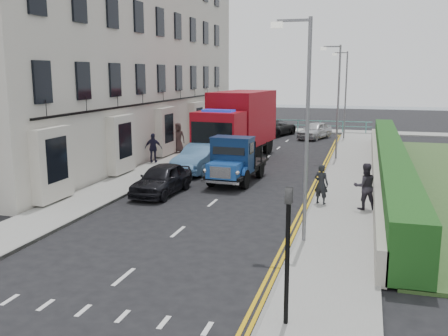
% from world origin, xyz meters
% --- Properties ---
extents(ground, '(120.00, 120.00, 0.00)m').
position_xyz_m(ground, '(0.00, 0.00, 0.00)').
color(ground, black).
rests_on(ground, ground).
extents(pavement_west, '(2.40, 38.00, 0.12)m').
position_xyz_m(pavement_west, '(-5.20, 9.00, 0.06)').
color(pavement_west, gray).
rests_on(pavement_west, ground).
extents(pavement_east, '(2.60, 38.00, 0.12)m').
position_xyz_m(pavement_east, '(5.30, 9.00, 0.06)').
color(pavement_east, gray).
rests_on(pavement_east, ground).
extents(promenade, '(30.00, 2.50, 0.12)m').
position_xyz_m(promenade, '(0.00, 29.00, 0.06)').
color(promenade, gray).
rests_on(promenade, ground).
extents(sea_plane, '(120.00, 120.00, 0.00)m').
position_xyz_m(sea_plane, '(0.00, 60.00, 0.00)').
color(sea_plane, slate).
rests_on(sea_plane, ground).
extents(terrace_west, '(6.31, 30.20, 14.25)m').
position_xyz_m(terrace_west, '(-9.47, 13.00, 7.17)').
color(terrace_west, beige).
rests_on(terrace_west, ground).
extents(garden_east, '(1.45, 28.00, 1.75)m').
position_xyz_m(garden_east, '(7.21, 9.00, 0.90)').
color(garden_east, '#B2AD9E').
rests_on(garden_east, ground).
extents(seafront_railing, '(13.00, 0.08, 1.11)m').
position_xyz_m(seafront_railing, '(0.00, 28.20, 0.58)').
color(seafront_railing, '#59B2A5').
rests_on(seafront_railing, ground).
extents(lamp_near, '(1.23, 0.18, 7.00)m').
position_xyz_m(lamp_near, '(4.18, -2.00, 4.00)').
color(lamp_near, slate).
rests_on(lamp_near, ground).
extents(lamp_mid, '(1.23, 0.18, 7.00)m').
position_xyz_m(lamp_mid, '(4.18, 14.00, 4.00)').
color(lamp_mid, slate).
rests_on(lamp_mid, ground).
extents(lamp_far, '(1.23, 0.18, 7.00)m').
position_xyz_m(lamp_far, '(4.18, 24.00, 4.00)').
color(lamp_far, slate).
rests_on(lamp_far, ground).
extents(traffic_signal, '(0.16, 0.20, 3.10)m').
position_xyz_m(traffic_signal, '(4.60, -7.50, 2.07)').
color(traffic_signal, black).
rests_on(traffic_signal, ground).
extents(bedford_lorry, '(2.20, 4.99, 2.31)m').
position_xyz_m(bedford_lorry, '(-0.09, 5.72, 1.06)').
color(bedford_lorry, black).
rests_on(bedford_lorry, ground).
extents(red_lorry, '(3.48, 8.24, 4.20)m').
position_xyz_m(red_lorry, '(-1.69, 12.80, 2.24)').
color(red_lorry, black).
rests_on(red_lorry, ground).
extents(parked_car_front, '(1.81, 4.08, 1.36)m').
position_xyz_m(parked_car_front, '(-2.66, 2.88, 0.68)').
color(parked_car_front, black).
rests_on(parked_car_front, ground).
extents(parked_car_mid, '(2.16, 4.81, 1.53)m').
position_xyz_m(parked_car_mid, '(-2.60, 8.29, 0.77)').
color(parked_car_mid, '#649CD7').
rests_on(parked_car_mid, ground).
extents(parked_car_rear, '(2.35, 4.88, 1.37)m').
position_xyz_m(parked_car_rear, '(-2.60, 12.00, 0.68)').
color(parked_car_rear, '#B0B2B5').
rests_on(parked_car_rear, ground).
extents(seafront_car_left, '(3.59, 5.32, 1.35)m').
position_xyz_m(seafront_car_left, '(-1.57, 25.26, 0.68)').
color(seafront_car_left, black).
rests_on(seafront_car_left, ground).
extents(seafront_car_right, '(2.85, 4.37, 1.38)m').
position_xyz_m(seafront_car_right, '(1.97, 23.86, 0.69)').
color(seafront_car_right, '#B8B9BD').
rests_on(seafront_car_right, ground).
extents(pedestrian_east_near, '(0.68, 0.54, 1.63)m').
position_xyz_m(pedestrian_east_near, '(4.40, 2.69, 0.93)').
color(pedestrian_east_near, black).
rests_on(pedestrian_east_near, pavement_east).
extents(pedestrian_east_far, '(1.07, 0.94, 1.83)m').
position_xyz_m(pedestrian_east_far, '(6.10, 2.31, 1.03)').
color(pedestrian_east_far, '#2D2831').
rests_on(pedestrian_east_far, pavement_east).
extents(pedestrian_west_near, '(1.08, 0.61, 1.73)m').
position_xyz_m(pedestrian_west_near, '(-6.00, 9.51, 0.99)').
color(pedestrian_west_near, '#1C1B31').
rests_on(pedestrian_west_near, pavement_west).
extents(pedestrian_west_far, '(1.03, 0.73, 1.98)m').
position_xyz_m(pedestrian_west_far, '(-6.00, 13.49, 1.11)').
color(pedestrian_west_far, '#3D2D2B').
rests_on(pedestrian_west_far, pavement_west).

